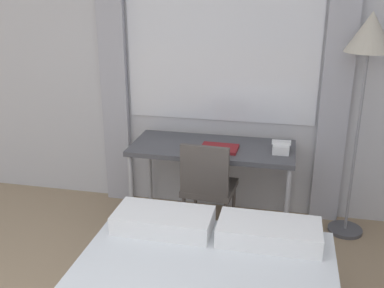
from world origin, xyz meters
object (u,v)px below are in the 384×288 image
(telephone, at_px, (281,147))
(desk, at_px, (212,152))
(book, at_px, (219,148))
(desk_chair, at_px, (208,184))
(standing_lamp, at_px, (369,48))

(telephone, bearing_deg, desk, 177.70)
(desk, relative_size, telephone, 7.54)
(desk, bearing_deg, book, -47.99)
(desk_chair, bearing_deg, book, 75.36)
(desk, relative_size, book, 4.44)
(desk, bearing_deg, telephone, -2.30)
(standing_lamp, height_order, book, standing_lamp)
(standing_lamp, xyz_separation_m, telephone, (-0.58, -0.13, -0.78))
(desk_chair, height_order, standing_lamp, standing_lamp)
(desk, xyz_separation_m, desk_chair, (0.01, -0.25, -0.18))
(desk, height_order, desk_chair, desk_chair)
(book, bearing_deg, telephone, 6.23)
(desk_chair, bearing_deg, telephone, 26.45)
(desk, height_order, telephone, telephone)
(standing_lamp, bearing_deg, desk_chair, -162.56)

